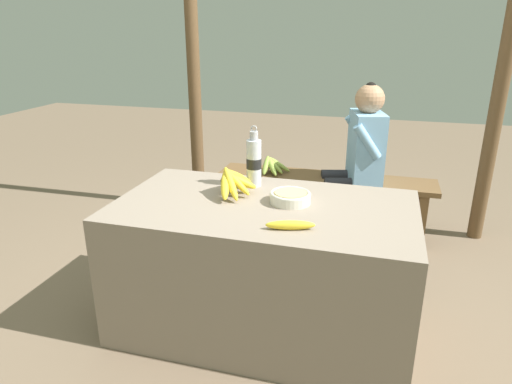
% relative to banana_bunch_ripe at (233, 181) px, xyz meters
% --- Properties ---
extents(ground_plane, '(12.00, 12.00, 0.00)m').
position_rel_banana_bunch_ripe_xyz_m(ground_plane, '(0.19, -0.09, -0.76)').
color(ground_plane, '#75604C').
extents(market_counter, '(1.45, 0.82, 0.68)m').
position_rel_banana_bunch_ripe_xyz_m(market_counter, '(0.19, -0.09, -0.41)').
color(market_counter, gray).
rests_on(market_counter, ground_plane).
extents(banana_bunch_ripe, '(0.19, 0.32, 0.16)m').
position_rel_banana_bunch_ripe_xyz_m(banana_bunch_ripe, '(0.00, 0.00, 0.00)').
color(banana_bunch_ripe, '#4C381E').
rests_on(banana_bunch_ripe, market_counter).
extents(serving_bowl, '(0.20, 0.20, 0.05)m').
position_rel_banana_bunch_ripe_xyz_m(serving_bowl, '(0.30, -0.03, -0.04)').
color(serving_bowl, silver).
rests_on(serving_bowl, market_counter).
extents(water_bottle, '(0.08, 0.08, 0.33)m').
position_rel_banana_bunch_ripe_xyz_m(water_bottle, '(0.07, 0.16, 0.06)').
color(water_bottle, silver).
rests_on(water_bottle, market_counter).
extents(loose_banana_front, '(0.22, 0.09, 0.04)m').
position_rel_banana_bunch_ripe_xyz_m(loose_banana_front, '(0.37, -0.34, -0.05)').
color(loose_banana_front, yellow).
rests_on(loose_banana_front, market_counter).
extents(wooden_bench, '(1.58, 0.32, 0.45)m').
position_rel_banana_bunch_ripe_xyz_m(wooden_bench, '(0.33, 1.13, -0.38)').
color(wooden_bench, brown).
rests_on(wooden_bench, ground_plane).
extents(seated_vendor, '(0.45, 0.43, 1.15)m').
position_rel_banana_bunch_ripe_xyz_m(seated_vendor, '(0.56, 1.09, -0.09)').
color(seated_vendor, '#232328').
rests_on(seated_vendor, ground_plane).
extents(banana_bunch_green, '(0.21, 0.31, 0.14)m').
position_rel_banana_bunch_ripe_xyz_m(banana_bunch_green, '(-0.06, 1.13, -0.24)').
color(banana_bunch_green, '#4C381E').
rests_on(banana_bunch_green, wooden_bench).
extents(support_post_near, '(0.10, 0.10, 2.28)m').
position_rel_banana_bunch_ripe_xyz_m(support_post_near, '(-0.78, 1.38, 0.39)').
color(support_post_near, brown).
rests_on(support_post_near, ground_plane).
extents(support_post_far, '(0.10, 0.10, 2.28)m').
position_rel_banana_bunch_ripe_xyz_m(support_post_far, '(1.45, 1.38, 0.39)').
color(support_post_far, brown).
rests_on(support_post_far, ground_plane).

